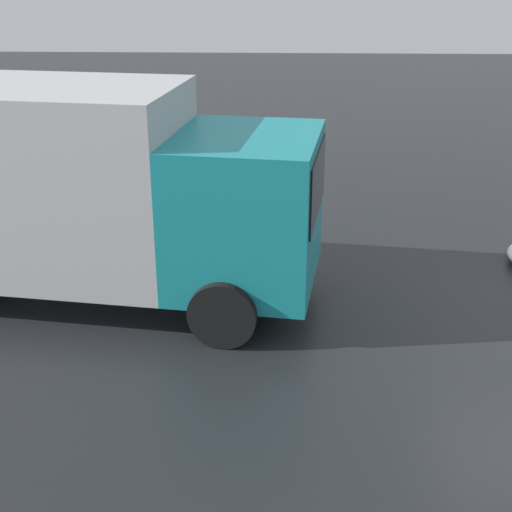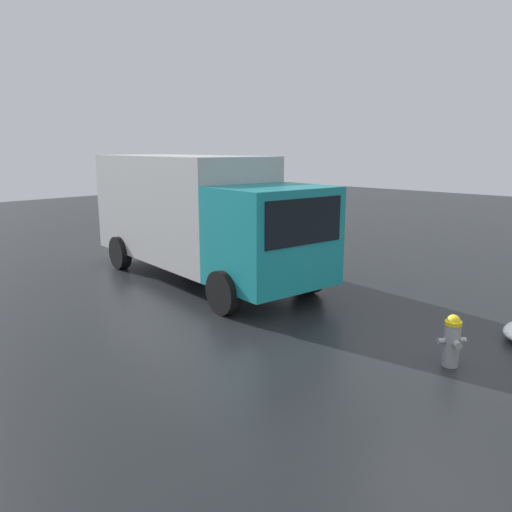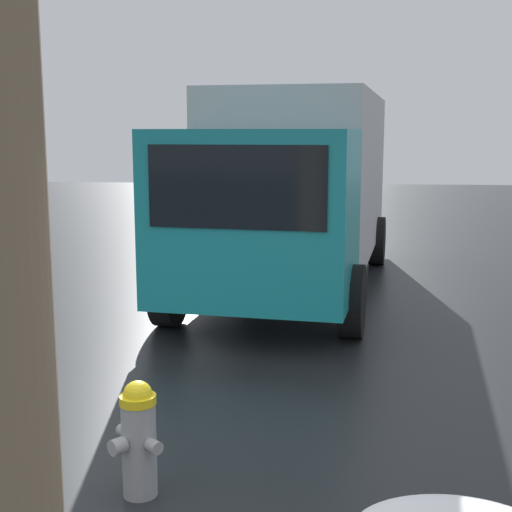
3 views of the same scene
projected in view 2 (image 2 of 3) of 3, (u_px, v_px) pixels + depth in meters
name	position (u px, v px, depth m)	size (l,w,h in m)	color
ground_plane	(450.00, 366.00, 7.67)	(60.00, 60.00, 0.00)	black
fire_hydrant	(452.00, 340.00, 7.57)	(0.38, 0.39, 0.82)	gray
delivery_truck	(197.00, 213.00, 12.58)	(7.65, 3.37, 3.09)	teal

